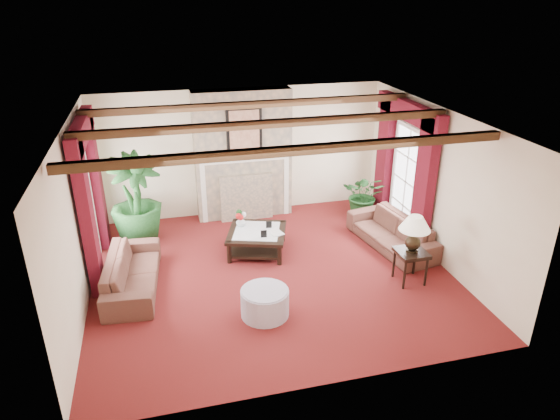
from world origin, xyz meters
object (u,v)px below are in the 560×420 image
object	(u,v)px
side_table	(410,266)
ottoman	(265,303)
sofa_right	(392,228)
coffee_table	(257,241)
potted_palm	(138,218)
sofa_left	(132,267)

from	to	relation	value
side_table	ottoman	size ratio (longest dim) A/B	0.79
sofa_right	coffee_table	world-z (taller)	sofa_right
potted_palm	sofa_right	bearing A→B (deg)	-16.86
potted_palm	side_table	bearing A→B (deg)	-30.99
coffee_table	side_table	size ratio (longest dim) A/B	1.81
ottoman	side_table	bearing A→B (deg)	7.42
sofa_left	potted_palm	xyz separation A→B (m)	(0.10, 1.70, 0.10)
sofa_left	potted_palm	distance (m)	1.71
side_table	ottoman	xyz separation A→B (m)	(-2.56, -0.33, -0.07)
coffee_table	side_table	xyz separation A→B (m)	(2.27, -1.64, 0.07)
sofa_right	side_table	bearing A→B (deg)	-21.69
ottoman	coffee_table	bearing A→B (deg)	81.63
potted_palm	coffee_table	bearing A→B (deg)	-25.22
potted_palm	coffee_table	distance (m)	2.36
potted_palm	side_table	size ratio (longest dim) A/B	3.48
side_table	ottoman	bearing A→B (deg)	-172.58
coffee_table	potted_palm	bearing A→B (deg)	172.84
side_table	sofa_right	bearing A→B (deg)	78.23
sofa_right	side_table	size ratio (longest dim) A/B	3.60
sofa_left	sofa_right	distance (m)	4.75
sofa_left	side_table	world-z (taller)	sofa_left
sofa_left	ottoman	xyz separation A→B (m)	(1.93, -1.27, -0.18)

